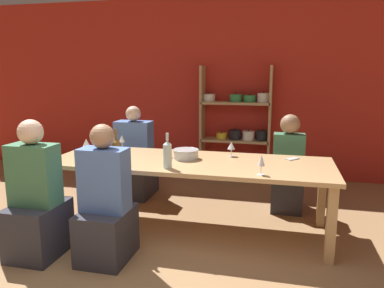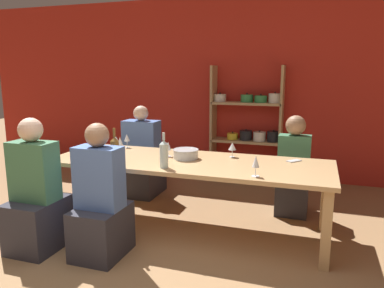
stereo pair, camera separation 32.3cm
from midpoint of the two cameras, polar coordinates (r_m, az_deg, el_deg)
name	(u,v)px [view 1 (the left image)]	position (r m, az deg, el deg)	size (l,w,h in m)	color
wall_back_red	(218,88)	(5.81, 2.31, 8.53)	(8.80, 0.06, 2.70)	red
shelf_unit	(238,133)	(5.62, 5.36, 1.68)	(1.04, 0.30, 1.69)	tan
dining_table	(190,167)	(3.75, -2.83, -3.61)	(2.79, 0.98, 0.73)	tan
mixing_bowl	(186,154)	(3.80, -3.37, -1.49)	(0.26, 0.26, 0.10)	#B7BABC
wine_bottle_green	(116,152)	(3.56, -14.00, -1.22)	(0.08, 0.08, 0.36)	brown
wine_bottle_dark	(167,154)	(3.43, -6.47, -1.56)	(0.08, 0.08, 0.33)	#B2C6C1
wine_glass_empty_a	(86,143)	(4.26, -17.93, 0.15)	(0.08, 0.08, 0.16)	white
wine_glass_red_a	(167,147)	(3.89, -6.15, -0.49)	(0.07, 0.07, 0.16)	white
wine_glass_empty_b	(111,140)	(4.31, -14.42, 0.62)	(0.08, 0.08, 0.17)	white
wine_glass_white_a	(116,143)	(4.19, -13.63, 0.12)	(0.07, 0.07, 0.16)	white
wine_glass_white_b	(231,146)	(3.90, 3.67, -0.33)	(0.08, 0.08, 0.15)	white
wine_glass_empty_c	(101,151)	(3.85, -16.12, -1.06)	(0.07, 0.07, 0.14)	white
wine_glass_white_c	(84,154)	(3.76, -18.51, -1.50)	(0.08, 0.08, 0.14)	white
wine_glass_red_b	(122,139)	(4.39, -12.71, 0.71)	(0.07, 0.07, 0.16)	white
wine_glass_red_c	(115,147)	(3.93, -13.92, -0.41)	(0.07, 0.07, 0.17)	white
wine_glass_red_d	(261,161)	(3.22, 7.72, -2.62)	(0.07, 0.07, 0.18)	white
cell_phone	(292,159)	(3.88, 12.76, -2.24)	(0.15, 0.16, 0.01)	silver
person_near_a	(106,211)	(3.34, -15.77, -9.89)	(0.40, 0.50, 1.18)	#2D2D38
person_far_a	(288,174)	(4.46, 12.38, -4.52)	(0.35, 0.44, 1.12)	#2D2D38
person_near_b	(37,207)	(3.62, -25.01, -8.72)	(0.41, 0.51, 1.21)	#2D2D38
person_far_b	(135,164)	(4.94, -10.58, -3.03)	(0.46, 0.57, 1.17)	#2D2D38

